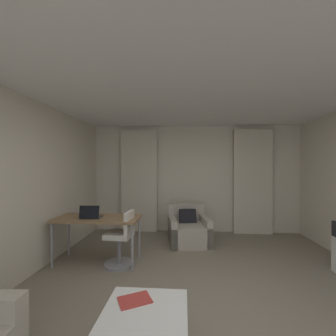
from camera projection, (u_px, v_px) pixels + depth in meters
name	position (u px, v px, depth m)	size (l,w,h in m)	color
ground_plane	(208.00, 310.00, 2.46)	(12.00, 12.00, 0.00)	gray
wall_window	(195.00, 179.00, 5.47)	(5.12, 0.06, 2.60)	beige
ceiling	(208.00, 74.00, 2.44)	(5.12, 6.12, 0.06)	white
curtain_left_panel	(139.00, 181.00, 5.44)	(0.90, 0.06, 2.50)	beige
curtain_right_panel	(253.00, 181.00, 5.24)	(0.90, 0.06, 2.50)	beige
armchair	(188.00, 230.00, 4.64)	(0.93, 0.98, 0.77)	#B2A899
desk	(98.00, 221.00, 3.68)	(1.39, 0.61, 0.75)	olive
desk_chair	(122.00, 241.00, 3.56)	(0.48, 0.48, 0.88)	gray
laptop	(91.00, 215.00, 3.60)	(0.33, 0.26, 0.22)	#2D2D33
coffee_table	(145.00, 333.00, 1.84)	(0.70, 0.63, 0.41)	white
magazine_open	(135.00, 300.00, 1.95)	(0.34, 0.31, 0.01)	#B73833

